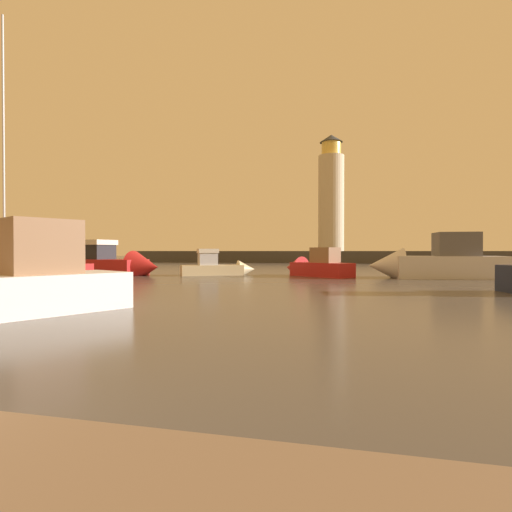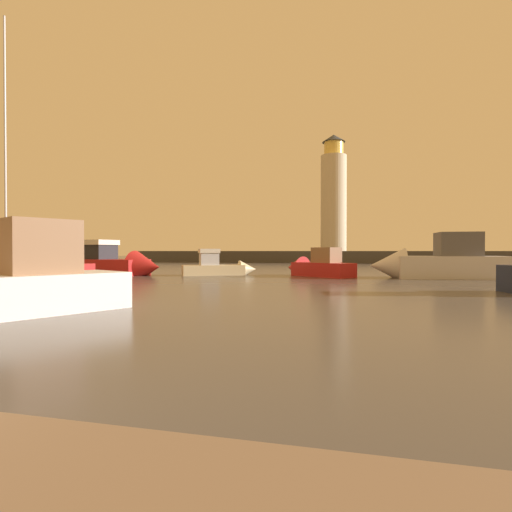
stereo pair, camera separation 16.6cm
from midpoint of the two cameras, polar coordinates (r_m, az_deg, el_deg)
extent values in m
plane|color=#4C4742|center=(35.59, 5.12, -2.47)|extent=(220.00, 220.00, 0.00)
cube|color=#423F3D|center=(68.00, 8.97, -0.13)|extent=(67.18, 4.18, 1.96)
cylinder|color=beige|center=(68.34, 10.53, 7.33)|extent=(4.22, 4.22, 15.79)
cylinder|color=#F2CC59|center=(69.95, 10.55, 14.68)|extent=(3.17, 3.17, 2.21)
cone|color=#33383D|center=(70.39, 10.56, 16.05)|extent=(3.80, 3.80, 1.26)
cube|color=#B21E1E|center=(36.07, -20.88, -1.45)|extent=(7.70, 4.01, 1.28)
cone|color=#B21E1E|center=(33.17, -15.54, -1.50)|extent=(2.88, 3.01, 2.60)
cube|color=#232328|center=(36.59, -21.74, 0.53)|extent=(2.55, 2.56, 1.21)
cube|color=silver|center=(36.59, -21.75, 1.80)|extent=(2.80, 2.82, 0.42)
cube|color=white|center=(14.53, -31.32, -4.75)|extent=(5.36, 7.07, 1.24)
cube|color=#8C6647|center=(14.70, -28.63, 1.16)|extent=(2.63, 2.73, 1.74)
cube|color=#B21E1E|center=(31.42, 9.11, -1.92)|extent=(5.16, 4.60, 1.07)
cone|color=#B21E1E|center=(33.48, 5.28, -1.66)|extent=(2.55, 2.57, 1.88)
cube|color=#8C6647|center=(31.16, 9.61, 0.13)|extent=(2.38, 2.28, 1.17)
cube|color=silver|center=(32.36, 25.54, -1.43)|extent=(7.62, 3.27, 1.61)
cone|color=silver|center=(31.41, 17.78, -1.31)|extent=(2.67, 2.82, 2.66)
cube|color=#595960|center=(32.48, 26.37, 1.50)|extent=(2.97, 2.35, 1.72)
cube|color=beige|center=(32.78, -6.39, -2.01)|extent=(5.10, 3.80, 0.84)
cone|color=beige|center=(33.39, -1.51, -1.88)|extent=(1.97, 2.00, 1.50)
cube|color=silver|center=(32.69, -7.01, -0.43)|extent=(1.90, 1.83, 0.97)
cube|color=silver|center=(32.68, -7.01, 0.72)|extent=(2.09, 2.01, 0.34)
cube|color=#B21E1E|center=(27.14, -30.70, -2.36)|extent=(3.89, 9.24, 1.13)
cylinder|color=#B7B7BC|center=(27.27, -32.34, 13.64)|extent=(0.12, 0.12, 13.98)
cylinder|color=#B7B7BC|center=(28.13, -28.20, 4.04)|extent=(0.83, 4.88, 0.09)
camera|label=1|loc=(0.08, -90.24, 0.00)|focal=28.21mm
camera|label=2|loc=(0.08, 89.76, 0.00)|focal=28.21mm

